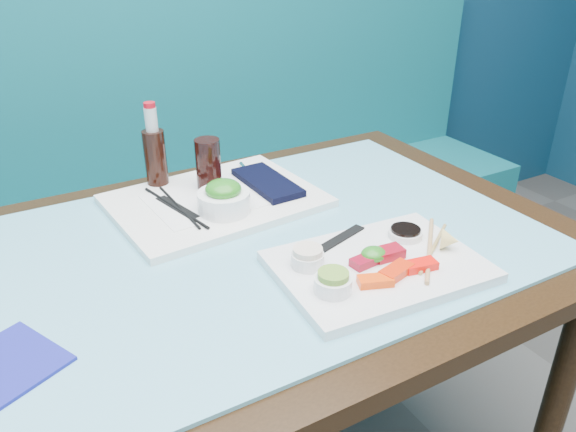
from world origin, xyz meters
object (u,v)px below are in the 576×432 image
sashimi_plate (378,267)px  blue_napkin (3,367)px  dining_table (240,284)px  seaweed_bowl (224,202)px  cola_bottle_body (156,161)px  booth_bench (140,235)px  cola_glass (208,164)px  serving_tray (215,201)px

sashimi_plate → blue_napkin: size_ratio=2.56×
dining_table → sashimi_plate: 0.30m
seaweed_bowl → dining_table: bearing=-101.9°
dining_table → sashimi_plate: sashimi_plate is taller
cola_bottle_body → booth_bench: bearing=84.1°
dining_table → cola_bottle_body: 0.39m
seaweed_bowl → sashimi_plate: bearing=-64.4°
seaweed_bowl → cola_bottle_body: size_ratio=0.77×
cola_bottle_body → blue_napkin: (-0.39, -0.49, -0.07)m
seaweed_bowl → cola_glass: 0.14m
sashimi_plate → blue_napkin: sashimi_plate is taller
booth_bench → dining_table: bearing=-90.0°
booth_bench → serving_tray: size_ratio=6.61×
cola_glass → cola_bottle_body: size_ratio=0.82×
serving_tray → cola_bottle_body: (-0.09, 0.14, 0.07)m
booth_bench → serving_tray: 0.75m
serving_tray → seaweed_bowl: 0.08m
booth_bench → seaweed_bowl: booth_bench is taller
cola_glass → blue_napkin: bearing=-140.7°
sashimi_plate → cola_bottle_body: bearing=117.1°
serving_tray → blue_napkin: serving_tray is taller
cola_glass → blue_napkin: 0.64m
booth_bench → cola_glass: bearing=-85.5°
sashimi_plate → cola_glass: bearing=110.7°
sashimi_plate → blue_napkin: 0.64m
cola_glass → blue_napkin: size_ratio=0.83×
cola_bottle_body → blue_napkin: 0.63m
booth_bench → sashimi_plate: 1.14m
serving_tray → seaweed_bowl: seaweed_bowl is taller
booth_bench → sashimi_plate: booth_bench is taller
booth_bench → dining_table: booth_bench is taller
cola_glass → sashimi_plate: bearing=-73.2°
serving_tray → cola_bottle_body: bearing=116.4°
serving_tray → cola_glass: 0.09m
blue_napkin → booth_bench: bearing=65.7°
sashimi_plate → cola_bottle_body: cola_bottle_body is taller
booth_bench → cola_glass: booth_bench is taller
cola_glass → cola_bottle_body: 0.13m
seaweed_bowl → blue_napkin: seaweed_bowl is taller
sashimi_plate → seaweed_bowl: size_ratio=3.27×
cola_glass → cola_bottle_body: (-0.10, 0.09, -0.00)m
serving_tray → blue_napkin: bearing=-148.9°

